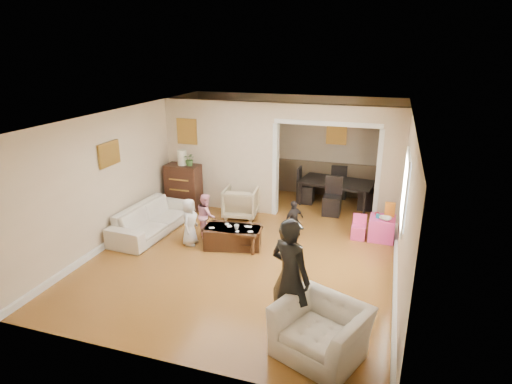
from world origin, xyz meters
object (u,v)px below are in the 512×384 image
(armchair_front, at_px, (321,331))
(dining_table, at_px, (336,194))
(coffee_cup, at_px, (237,227))
(cyan_cup, at_px, (378,216))
(child_kneel_a, at_px, (190,222))
(armchair_back, at_px, (241,202))
(child_toddler, at_px, (294,220))
(play_table, at_px, (382,228))
(dresser, at_px, (184,187))
(sofa, at_px, (152,219))
(adult_person, at_px, (290,277))
(table_lamp, at_px, (182,157))
(child_kneel_b, at_px, (206,215))
(coffee_table, at_px, (233,237))

(armchair_front, distance_m, dining_table, 5.53)
(armchair_front, relative_size, coffee_cup, 10.98)
(cyan_cup, height_order, child_kneel_a, child_kneel_a)
(armchair_back, bearing_deg, coffee_cup, 99.69)
(child_toddler, bearing_deg, armchair_front, 54.70)
(armchair_front, height_order, play_table, armchair_front)
(dresser, distance_m, play_table, 4.66)
(dining_table, bearing_deg, play_table, -47.07)
(armchair_back, distance_m, child_kneel_a, 1.76)
(sofa, height_order, adult_person, adult_person)
(child_kneel_a, bearing_deg, coffee_cup, -87.93)
(table_lamp, relative_size, coffee_cup, 3.70)
(dining_table, height_order, child_kneel_b, child_kneel_b)
(sofa, distance_m, play_table, 4.78)
(play_table, bearing_deg, armchair_front, -99.10)
(armchair_front, bearing_deg, dresser, 156.74)
(cyan_cup, relative_size, dining_table, 0.05)
(coffee_table, relative_size, play_table, 2.17)
(table_lamp, bearing_deg, armchair_front, -45.86)
(table_lamp, bearing_deg, child_kneel_a, -59.88)
(dresser, bearing_deg, coffee_table, -40.49)
(armchair_back, height_order, coffee_table, armchair_back)
(armchair_back, bearing_deg, sofa, 36.69)
(armchair_back, relative_size, dresser, 0.70)
(armchair_back, xyz_separation_m, table_lamp, (-1.48, 0.05, 0.94))
(adult_person, bearing_deg, play_table, -81.79)
(adult_person, bearing_deg, child_kneel_b, -21.12)
(table_lamp, distance_m, adult_person, 5.22)
(child_kneel_a, xyz_separation_m, child_kneel_b, (0.15, 0.45, -0.01))
(play_table, relative_size, adult_person, 0.29)
(dresser, bearing_deg, child_kneel_a, -59.88)
(child_kneel_a, bearing_deg, coffee_table, -83.93)
(coffee_table, distance_m, child_kneel_a, 0.91)
(armchair_back, xyz_separation_m, cyan_cup, (3.05, -0.35, 0.17))
(dresser, relative_size, child_kneel_b, 1.19)
(table_lamp, relative_size, play_table, 0.72)
(sofa, bearing_deg, play_table, -72.67)
(coffee_table, distance_m, play_table, 3.04)
(armchair_back, relative_size, table_lamp, 2.14)
(sofa, relative_size, armchair_front, 1.94)
(sofa, distance_m, child_kneel_b, 1.20)
(child_kneel_a, bearing_deg, table_lamp, 26.18)
(armchair_front, xyz_separation_m, cyan_cup, (0.51, 3.75, 0.17))
(child_toddler, bearing_deg, child_kneel_a, -28.60)
(dresser, bearing_deg, child_toddler, -16.02)
(play_table, bearing_deg, child_kneel_b, -164.82)
(adult_person, xyz_separation_m, child_kneel_b, (-2.38, 2.54, -0.39))
(armchair_back, bearing_deg, dresser, -8.83)
(sofa, relative_size, child_kneel_a, 2.17)
(coffee_table, relative_size, cyan_cup, 13.56)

